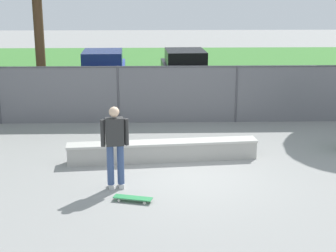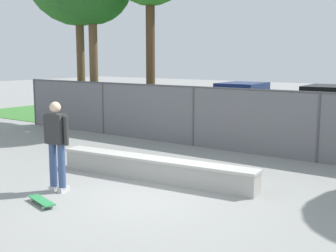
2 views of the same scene
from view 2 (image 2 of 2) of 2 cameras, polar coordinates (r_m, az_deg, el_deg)
name	(u,v)px [view 2 (image 2 of 2)]	position (r m, az deg, el deg)	size (l,w,h in m)	color
ground_plane	(142,196)	(8.77, -3.32, -8.99)	(80.00, 80.00, 0.00)	gray
concrete_ledge	(154,169)	(9.83, -1.78, -5.50)	(4.80, 0.94, 0.49)	#A8A59E
skateboarder	(57,142)	(9.10, -14.13, -2.04)	(0.59, 0.32, 1.82)	beige
skateboard	(42,201)	(8.59, -15.94, -9.21)	(0.82, 0.41, 0.09)	#2D8C4C
chainlink_fence	(250,119)	(12.56, 10.53, 0.95)	(18.89, 0.07, 1.83)	#4C4C51
car_blue	(243,102)	(18.61, 9.61, 3.00)	(2.16, 4.28, 1.66)	#233D9E
car_black	(329,108)	(17.54, 19.97, 2.25)	(2.16, 4.28, 1.66)	black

